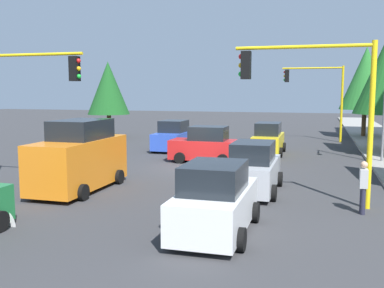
{
  "coord_description": "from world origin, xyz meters",
  "views": [
    {
      "loc": [
        21.45,
        5.85,
        3.91
      ],
      "look_at": [
        -0.12,
        -0.36,
        1.2
      ],
      "focal_mm": 41.28,
      "sensor_mm": 36.0,
      "label": 1
    }
  ],
  "objects_px": {
    "traffic_signal_near_right": "(25,91)",
    "car_white": "(215,201)",
    "traffic_signal_near_left": "(314,91)",
    "delivery_van_orange": "(79,158)",
    "car_yellow": "(268,140)",
    "tree_roadside_far": "(366,78)",
    "traffic_signal_far_left": "(318,88)",
    "car_blue": "(173,137)",
    "tree_opposite_side": "(108,88)",
    "car_silver": "(254,169)",
    "car_red": "(206,146)",
    "pedestrian_crossing": "(363,186)"
  },
  "relations": [
    {
      "from": "traffic_signal_near_right",
      "to": "car_white",
      "type": "relative_size",
      "value": 1.35
    },
    {
      "from": "traffic_signal_near_right",
      "to": "traffic_signal_near_left",
      "type": "bearing_deg",
      "value": 90.0
    },
    {
      "from": "delivery_van_orange",
      "to": "car_yellow",
      "type": "xyz_separation_m",
      "value": [
        -12.12,
        6.06,
        -0.39
      ]
    },
    {
      "from": "tree_roadside_far",
      "to": "car_yellow",
      "type": "relative_size",
      "value": 1.81
    },
    {
      "from": "delivery_van_orange",
      "to": "tree_roadside_far",
      "type": "bearing_deg",
      "value": 152.32
    },
    {
      "from": "traffic_signal_far_left",
      "to": "car_blue",
      "type": "bearing_deg",
      "value": -48.33
    },
    {
      "from": "tree_opposite_side",
      "to": "car_silver",
      "type": "height_order",
      "value": "tree_opposite_side"
    },
    {
      "from": "traffic_signal_far_left",
      "to": "traffic_signal_near_left",
      "type": "distance_m",
      "value": 20.0
    },
    {
      "from": "traffic_signal_near_left",
      "to": "delivery_van_orange",
      "type": "relative_size",
      "value": 1.15
    },
    {
      "from": "tree_roadside_far",
      "to": "car_silver",
      "type": "bearing_deg",
      "value": -14.87
    },
    {
      "from": "car_red",
      "to": "car_blue",
      "type": "bearing_deg",
      "value": -140.64
    },
    {
      "from": "traffic_signal_near_right",
      "to": "car_silver",
      "type": "xyz_separation_m",
      "value": [
        -1.36,
        9.16,
        -3.0
      ]
    },
    {
      "from": "traffic_signal_far_left",
      "to": "traffic_signal_near_left",
      "type": "height_order",
      "value": "traffic_signal_far_left"
    },
    {
      "from": "traffic_signal_near_right",
      "to": "car_silver",
      "type": "height_order",
      "value": "traffic_signal_near_right"
    },
    {
      "from": "car_red",
      "to": "pedestrian_crossing",
      "type": "distance_m",
      "value": 11.43
    },
    {
      "from": "tree_opposite_side",
      "to": "car_white",
      "type": "xyz_separation_m",
      "value": [
        21.9,
        14.19,
        -3.23
      ]
    },
    {
      "from": "traffic_signal_near_right",
      "to": "car_red",
      "type": "height_order",
      "value": "traffic_signal_near_right"
    },
    {
      "from": "car_silver",
      "to": "pedestrian_crossing",
      "type": "distance_m",
      "value": 4.33
    },
    {
      "from": "tree_opposite_side",
      "to": "car_white",
      "type": "bearing_deg",
      "value": 32.95
    },
    {
      "from": "tree_roadside_far",
      "to": "delivery_van_orange",
      "type": "xyz_separation_m",
      "value": [
        24.16,
        -12.67,
        -3.66
      ]
    },
    {
      "from": "traffic_signal_far_left",
      "to": "traffic_signal_near_left",
      "type": "relative_size",
      "value": 1.05
    },
    {
      "from": "tree_roadside_far",
      "to": "pedestrian_crossing",
      "type": "relative_size",
      "value": 4.43
    },
    {
      "from": "delivery_van_orange",
      "to": "car_blue",
      "type": "bearing_deg",
      "value": -179.25
    },
    {
      "from": "pedestrian_crossing",
      "to": "traffic_signal_near_right",
      "type": "bearing_deg",
      "value": -93.23
    },
    {
      "from": "traffic_signal_far_left",
      "to": "car_silver",
      "type": "relative_size",
      "value": 1.39
    },
    {
      "from": "delivery_van_orange",
      "to": "pedestrian_crossing",
      "type": "distance_m",
      "value": 10.48
    },
    {
      "from": "delivery_van_orange",
      "to": "car_yellow",
      "type": "height_order",
      "value": "delivery_van_orange"
    },
    {
      "from": "traffic_signal_near_left",
      "to": "car_yellow",
      "type": "height_order",
      "value": "traffic_signal_near_left"
    },
    {
      "from": "delivery_van_orange",
      "to": "car_red",
      "type": "relative_size",
      "value": 1.26
    },
    {
      "from": "traffic_signal_near_left",
      "to": "tree_roadside_far",
      "type": "xyz_separation_m",
      "value": [
        -24.0,
        3.83,
        1.03
      ]
    },
    {
      "from": "traffic_signal_far_left",
      "to": "delivery_van_orange",
      "type": "distance_m",
      "value": 22.21
    },
    {
      "from": "traffic_signal_far_left",
      "to": "delivery_van_orange",
      "type": "relative_size",
      "value": 1.21
    },
    {
      "from": "traffic_signal_near_left",
      "to": "traffic_signal_near_right",
      "type": "bearing_deg",
      "value": -90.0
    },
    {
      "from": "tree_opposite_side",
      "to": "car_yellow",
      "type": "height_order",
      "value": "tree_opposite_side"
    },
    {
      "from": "delivery_van_orange",
      "to": "car_white",
      "type": "distance_m",
      "value": 7.39
    },
    {
      "from": "traffic_signal_far_left",
      "to": "car_silver",
      "type": "xyz_separation_m",
      "value": [
        18.64,
        -2.23,
        -3.2
      ]
    },
    {
      "from": "traffic_signal_far_left",
      "to": "car_silver",
      "type": "distance_m",
      "value": 19.04
    },
    {
      "from": "car_white",
      "to": "car_silver",
      "type": "bearing_deg",
      "value": 176.77
    },
    {
      "from": "car_blue",
      "to": "delivery_van_orange",
      "type": "bearing_deg",
      "value": 0.75
    },
    {
      "from": "traffic_signal_near_right",
      "to": "car_red",
      "type": "bearing_deg",
      "value": 145.14
    },
    {
      "from": "car_red",
      "to": "car_blue",
      "type": "height_order",
      "value": "same"
    },
    {
      "from": "traffic_signal_near_left",
      "to": "traffic_signal_near_right",
      "type": "distance_m",
      "value": 11.34
    },
    {
      "from": "traffic_signal_near_left",
      "to": "delivery_van_orange",
      "type": "bearing_deg",
      "value": -88.96
    },
    {
      "from": "car_blue",
      "to": "car_silver",
      "type": "bearing_deg",
      "value": 32.8
    },
    {
      "from": "traffic_signal_near_left",
      "to": "car_blue",
      "type": "height_order",
      "value": "traffic_signal_near_left"
    },
    {
      "from": "delivery_van_orange",
      "to": "traffic_signal_near_right",
      "type": "bearing_deg",
      "value": -93.69
    },
    {
      "from": "tree_roadside_far",
      "to": "tree_opposite_side",
      "type": "relative_size",
      "value": 1.19
    },
    {
      "from": "traffic_signal_near_right",
      "to": "pedestrian_crossing",
      "type": "xyz_separation_m",
      "value": [
        0.73,
        12.95,
        -2.99
      ]
    },
    {
      "from": "car_blue",
      "to": "car_red",
      "type": "bearing_deg",
      "value": 39.36
    },
    {
      "from": "traffic_signal_near_right",
      "to": "car_white",
      "type": "bearing_deg",
      "value": 66.25
    }
  ]
}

